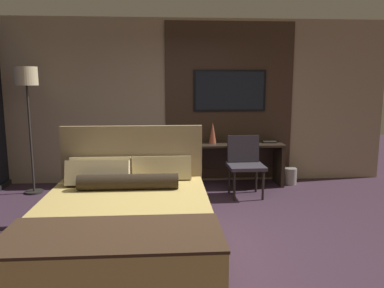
{
  "coord_description": "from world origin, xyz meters",
  "views": [
    {
      "loc": [
        -0.27,
        -3.9,
        1.74
      ],
      "look_at": [
        0.06,
        0.96,
        0.93
      ],
      "focal_mm": 35.0,
      "sensor_mm": 36.0,
      "label": 1
    }
  ],
  "objects_px": {
    "tv": "(230,91)",
    "vase_tall": "(213,133)",
    "desk": "(231,156)",
    "desk_chair": "(245,160)",
    "book": "(269,142)",
    "bed": "(124,225)",
    "waste_bin": "(290,176)",
    "floor_lamp": "(27,87)"
  },
  "relations": [
    {
      "from": "tv",
      "to": "vase_tall",
      "type": "height_order",
      "value": "tv"
    },
    {
      "from": "desk",
      "to": "vase_tall",
      "type": "distance_m",
      "value": 0.52
    },
    {
      "from": "tv",
      "to": "vase_tall",
      "type": "relative_size",
      "value": 3.5
    },
    {
      "from": "desk_chair",
      "to": "book",
      "type": "bearing_deg",
      "value": 46.15
    },
    {
      "from": "tv",
      "to": "desk",
      "type": "bearing_deg",
      "value": -90.0
    },
    {
      "from": "bed",
      "to": "vase_tall",
      "type": "relative_size",
      "value": 6.26
    },
    {
      "from": "bed",
      "to": "desk",
      "type": "bearing_deg",
      "value": 60.11
    },
    {
      "from": "bed",
      "to": "desk_chair",
      "type": "distance_m",
      "value": 2.62
    },
    {
      "from": "vase_tall",
      "to": "waste_bin",
      "type": "bearing_deg",
      "value": -2.88
    },
    {
      "from": "bed",
      "to": "book",
      "type": "relative_size",
      "value": 9.71
    },
    {
      "from": "bed",
      "to": "waste_bin",
      "type": "relative_size",
      "value": 7.95
    },
    {
      "from": "desk",
      "to": "book",
      "type": "relative_size",
      "value": 7.48
    },
    {
      "from": "desk_chair",
      "to": "waste_bin",
      "type": "xyz_separation_m",
      "value": [
        0.91,
        0.53,
        -0.41
      ]
    },
    {
      "from": "tv",
      "to": "vase_tall",
      "type": "distance_m",
      "value": 0.8
    },
    {
      "from": "tv",
      "to": "floor_lamp",
      "type": "height_order",
      "value": "floor_lamp"
    },
    {
      "from": "bed",
      "to": "desk_chair",
      "type": "relative_size",
      "value": 2.43
    },
    {
      "from": "waste_bin",
      "to": "bed",
      "type": "bearing_deg",
      "value": -134.63
    },
    {
      "from": "tv",
      "to": "vase_tall",
      "type": "xyz_separation_m",
      "value": [
        -0.32,
        -0.23,
        -0.69
      ]
    },
    {
      "from": "floor_lamp",
      "to": "vase_tall",
      "type": "xyz_separation_m",
      "value": [
        2.89,
        0.29,
        -0.77
      ]
    },
    {
      "from": "waste_bin",
      "to": "vase_tall",
      "type": "bearing_deg",
      "value": 177.12
    },
    {
      "from": "floor_lamp",
      "to": "book",
      "type": "relative_size",
      "value": 8.59
    },
    {
      "from": "bed",
      "to": "book",
      "type": "bearing_deg",
      "value": 50.39
    },
    {
      "from": "tv",
      "to": "floor_lamp",
      "type": "relative_size",
      "value": 0.63
    },
    {
      "from": "desk",
      "to": "waste_bin",
      "type": "relative_size",
      "value": 6.12
    },
    {
      "from": "desk",
      "to": "desk_chair",
      "type": "bearing_deg",
      "value": -79.44
    },
    {
      "from": "bed",
      "to": "desk",
      "type": "distance_m",
      "value": 3.05
    },
    {
      "from": "desk",
      "to": "desk_chair",
      "type": "distance_m",
      "value": 0.61
    },
    {
      "from": "desk",
      "to": "book",
      "type": "distance_m",
      "value": 0.7
    },
    {
      "from": "bed",
      "to": "desk_chair",
      "type": "height_order",
      "value": "bed"
    },
    {
      "from": "book",
      "to": "bed",
      "type": "bearing_deg",
      "value": -129.61
    },
    {
      "from": "desk_chair",
      "to": "desk",
      "type": "bearing_deg",
      "value": 99.65
    },
    {
      "from": "tv",
      "to": "book",
      "type": "relative_size",
      "value": 5.44
    },
    {
      "from": "tv",
      "to": "waste_bin",
      "type": "height_order",
      "value": "tv"
    },
    {
      "from": "waste_bin",
      "to": "book",
      "type": "bearing_deg",
      "value": 172.9
    },
    {
      "from": "desk",
      "to": "tv",
      "type": "distance_m",
      "value": 1.13
    },
    {
      "from": "vase_tall",
      "to": "book",
      "type": "xyz_separation_m",
      "value": [
        0.97,
        -0.02,
        -0.16
      ]
    },
    {
      "from": "bed",
      "to": "desk",
      "type": "relative_size",
      "value": 1.3
    },
    {
      "from": "bed",
      "to": "vase_tall",
      "type": "height_order",
      "value": "bed"
    },
    {
      "from": "floor_lamp",
      "to": "waste_bin",
      "type": "height_order",
      "value": "floor_lamp"
    },
    {
      "from": "bed",
      "to": "floor_lamp",
      "type": "xyz_separation_m",
      "value": [
        -1.68,
        2.35,
        1.32
      ]
    },
    {
      "from": "desk_chair",
      "to": "floor_lamp",
      "type": "distance_m",
      "value": 3.51
    },
    {
      "from": "vase_tall",
      "to": "waste_bin",
      "type": "height_order",
      "value": "vase_tall"
    }
  ]
}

